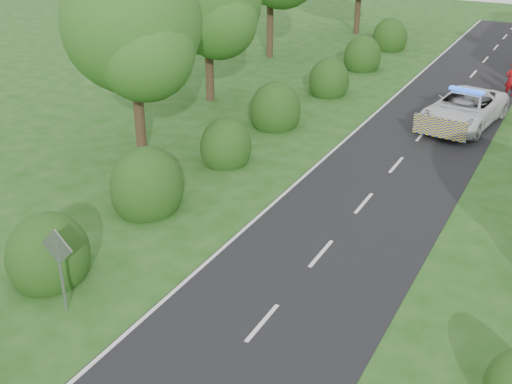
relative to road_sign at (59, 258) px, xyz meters
The scene contains 8 objects.
road 14.03m from the road_sign, 68.96° to the left, with size 6.00×70.00×0.02m, color black.
road_markings 11.56m from the road_sign, 72.72° to the left, with size 4.96×70.00×0.01m.
hedgerow_left 9.85m from the road_sign, 98.87° to the left, with size 2.75×50.41×3.00m.
tree_left_a 11.55m from the road_sign, 115.73° to the left, with size 5.74×5.60×8.38m.
tree_left_b 19.22m from the road_sign, 109.29° to the left, with size 5.74×5.60×8.07m.
road_sign is the anchor object (origin of this frame).
police_van 21.27m from the road_sign, 72.67° to the left, with size 3.57×6.34×1.81m.
pedestrian_red 27.31m from the road_sign, 73.82° to the left, with size 0.68×0.45×1.86m, color maroon.
Camera 1 is at (6.34, -8.27, 10.52)m, focal length 45.00 mm.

